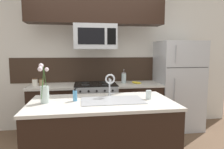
% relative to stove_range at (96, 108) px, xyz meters
% --- Properties ---
extents(rear_partition, '(5.20, 0.10, 2.60)m').
position_rel_stove_range_xyz_m(rear_partition, '(0.30, 0.38, 0.84)').
color(rear_partition, silver).
rests_on(rear_partition, ground).
extents(splash_band, '(3.15, 0.01, 0.48)m').
position_rel_stove_range_xyz_m(splash_band, '(-0.00, 0.32, 0.69)').
color(splash_band, '#332319').
rests_on(splash_band, rear_partition).
extents(back_counter_left, '(0.81, 0.65, 0.91)m').
position_rel_stove_range_xyz_m(back_counter_left, '(-0.77, 0.00, -0.01)').
color(back_counter_left, black).
rests_on(back_counter_left, ground).
extents(back_counter_right, '(0.86, 0.65, 0.91)m').
position_rel_stove_range_xyz_m(back_counter_right, '(0.79, 0.00, -0.01)').
color(back_counter_right, black).
rests_on(back_counter_right, ground).
extents(stove_range, '(0.76, 0.64, 0.93)m').
position_rel_stove_range_xyz_m(stove_range, '(0.00, 0.00, 0.00)').
color(stove_range, '#B7BABF').
rests_on(stove_range, ground).
extents(microwave, '(0.74, 0.40, 0.43)m').
position_rel_stove_range_xyz_m(microwave, '(0.00, -0.02, 1.30)').
color(microwave, '#B7BABF').
extents(upper_cabinet_band, '(2.37, 0.34, 0.60)m').
position_rel_stove_range_xyz_m(upper_cabinet_band, '(0.03, -0.05, 1.82)').
color(upper_cabinet_band, black).
extents(refrigerator, '(0.82, 0.74, 1.70)m').
position_rel_stove_range_xyz_m(refrigerator, '(1.62, 0.02, 0.39)').
color(refrigerator, '#B7BABF').
rests_on(refrigerator, ground).
extents(storage_jar_tall, '(0.09, 0.09, 0.13)m').
position_rel_stove_range_xyz_m(storage_jar_tall, '(-1.06, 0.00, 0.51)').
color(storage_jar_tall, silver).
rests_on(storage_jar_tall, back_counter_left).
extents(storage_jar_medium, '(0.09, 0.09, 0.12)m').
position_rel_stove_range_xyz_m(storage_jar_medium, '(-0.95, 0.03, 0.51)').
color(storage_jar_medium, '#997F5B').
rests_on(storage_jar_medium, back_counter_left).
extents(banana_bunch, '(0.19, 0.12, 0.08)m').
position_rel_stove_range_xyz_m(banana_bunch, '(0.77, -0.06, 0.47)').
color(banana_bunch, yellow).
rests_on(banana_bunch, back_counter_right).
extents(french_press, '(0.09, 0.09, 0.27)m').
position_rel_stove_range_xyz_m(french_press, '(0.55, 0.06, 0.55)').
color(french_press, silver).
rests_on(french_press, back_counter_right).
extents(island_counter, '(1.74, 0.92, 0.91)m').
position_rel_stove_range_xyz_m(island_counter, '(-0.01, -1.25, -0.01)').
color(island_counter, black).
rests_on(island_counter, ground).
extents(kitchen_sink, '(0.76, 0.44, 0.16)m').
position_rel_stove_range_xyz_m(kitchen_sink, '(0.12, -1.25, 0.38)').
color(kitchen_sink, '#ADAFB5').
rests_on(kitchen_sink, island_counter).
extents(sink_faucet, '(0.14, 0.14, 0.31)m').
position_rel_stove_range_xyz_m(sink_faucet, '(0.12, -1.03, 0.65)').
color(sink_faucet, '#B7BABF').
rests_on(sink_faucet, island_counter).
extents(dish_soap_bottle, '(0.06, 0.05, 0.16)m').
position_rel_stove_range_xyz_m(dish_soap_bottle, '(-0.33, -1.20, 0.52)').
color(dish_soap_bottle, '#4C93C6').
rests_on(dish_soap_bottle, island_counter).
extents(drinking_glass, '(0.07, 0.07, 0.11)m').
position_rel_stove_range_xyz_m(drinking_glass, '(0.59, -1.24, 0.50)').
color(drinking_glass, silver).
rests_on(drinking_glass, island_counter).
extents(flower_vase, '(0.11, 0.16, 0.47)m').
position_rel_stove_range_xyz_m(flower_vase, '(-0.68, -1.25, 0.58)').
color(flower_vase, silver).
rests_on(flower_vase, island_counter).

